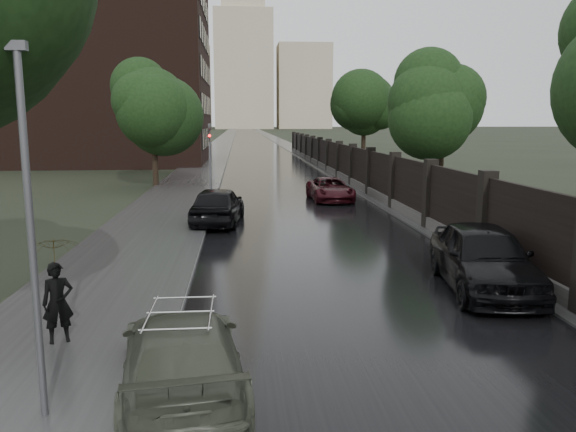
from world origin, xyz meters
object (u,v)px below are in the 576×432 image
at_px(tree_right_b, 443,105).
at_px(hatchback_left, 218,205).
at_px(lamp_post, 31,235).
at_px(volga_sedan, 182,355).
at_px(tree_right_c, 364,111).
at_px(car_right_far, 330,189).
at_px(pedestrian_umbrella, 55,259).
at_px(car_right_near, 484,257).
at_px(tree_left_far, 153,103).
at_px(traffic_light, 210,153).

distance_m(tree_right_b, hatchback_left, 13.02).
xyz_separation_m(lamp_post, volga_sedan, (1.80, 0.73, -2.04)).
relative_size(tree_right_c, car_right_far, 1.60).
relative_size(lamp_post, pedestrian_umbrella, 2.21).
relative_size(lamp_post, car_right_near, 1.05).
relative_size(tree_right_c, lamp_post, 1.37).
xyz_separation_m(tree_right_c, car_right_far, (-5.49, -17.04, -4.34)).
distance_m(volga_sedan, hatchback_left, 14.38).
height_order(volga_sedan, hatchback_left, hatchback_left).
height_order(tree_left_far, hatchback_left, tree_left_far).
bearing_deg(car_right_near, tree_left_far, 123.90).
distance_m(tree_right_c, car_right_far, 18.43).
bearing_deg(tree_right_b, tree_left_far, 152.70).
bearing_deg(lamp_post, tree_right_c, 71.48).
bearing_deg(tree_left_far, traffic_light, -53.53).
xyz_separation_m(volga_sedan, pedestrian_umbrella, (-2.40, 1.92, 1.07)).
xyz_separation_m(hatchback_left, car_right_far, (5.61, 6.34, -0.17)).
xyz_separation_m(tree_left_far, car_right_near, (11.26, -22.94, -4.41)).
bearing_deg(pedestrian_umbrella, hatchback_left, 58.00).
xyz_separation_m(tree_right_c, traffic_light, (-11.80, -15.01, -2.55)).
distance_m(tree_right_b, volga_sedan, 23.08).
height_order(tree_right_b, tree_right_c, same).
relative_size(tree_left_far, lamp_post, 1.45).
height_order(tree_right_c, traffic_light, tree_right_c).
xyz_separation_m(car_right_far, pedestrian_umbrella, (-8.01, -18.81, 1.09)).
height_order(traffic_light, pedestrian_umbrella, traffic_light).
distance_m(lamp_post, car_right_near, 10.45).
bearing_deg(pedestrian_umbrella, tree_right_c, 48.26).
distance_m(lamp_post, car_right_far, 22.79).
relative_size(hatchback_left, pedestrian_umbrella, 1.98).
bearing_deg(tree_right_c, car_right_near, -97.34).
bearing_deg(tree_right_b, pedestrian_umbrella, -127.10).
bearing_deg(car_right_far, volga_sedan, -107.21).
bearing_deg(hatchback_left, car_right_near, 131.58).
bearing_deg(volga_sedan, tree_right_b, -126.65).
height_order(lamp_post, pedestrian_umbrella, lamp_post).
relative_size(tree_right_b, traffic_light, 1.75).
bearing_deg(tree_right_b, tree_right_c, 90.00).
xyz_separation_m(traffic_light, car_right_near, (7.56, -17.94, -1.57)).
bearing_deg(tree_left_far, hatchback_left, -71.80).
bearing_deg(car_right_near, tree_right_b, 81.91).
distance_m(tree_right_b, traffic_light, 12.44).
height_order(lamp_post, car_right_near, lamp_post).
bearing_deg(lamp_post, hatchback_left, 83.21).
relative_size(hatchback_left, car_right_near, 0.95).
height_order(traffic_light, volga_sedan, traffic_light).
xyz_separation_m(tree_right_b, volga_sedan, (-11.10, -19.77, -4.31)).
distance_m(tree_right_c, lamp_post, 40.67).
xyz_separation_m(tree_right_c, lamp_post, (-12.90, -38.50, -2.28)).
bearing_deg(lamp_post, car_right_near, 32.70).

